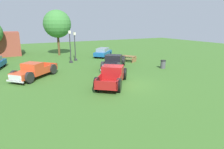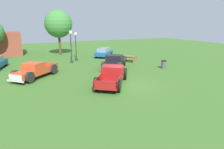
{
  "view_description": "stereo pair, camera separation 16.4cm",
  "coord_description": "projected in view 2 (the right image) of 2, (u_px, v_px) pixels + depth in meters",
  "views": [
    {
      "loc": [
        -8.22,
        -13.18,
        5.06
      ],
      "look_at": [
        -0.98,
        0.5,
        0.9
      ],
      "focal_mm": 30.84,
      "sensor_mm": 36.0,
      "label": 1
    },
    {
      "loc": [
        -8.07,
        -13.25,
        5.06
      ],
      "look_at": [
        -0.98,
        0.5,
        0.9
      ],
      "focal_mm": 30.84,
      "sensor_mm": 36.0,
      "label": 2
    }
  ],
  "objects": [
    {
      "name": "trash_can",
      "position": [
        164.0,
        64.0,
        21.94
      ],
      "size": [
        0.59,
        0.59,
        0.95
      ],
      "color": "#4C4C51",
      "rests_on": "ground_plane"
    },
    {
      "name": "ground_plane",
      "position": [
        125.0,
        85.0,
        16.26
      ],
      "size": [
        80.0,
        80.0,
        0.0
      ],
      "primitive_type": "plane",
      "color": "#3D6B28"
    },
    {
      "name": "brick_pavilion",
      "position": [
        4.0,
        44.0,
        30.88
      ],
      "size": [
        5.17,
        4.73,
        3.68
      ],
      "color": "brown",
      "rests_on": "ground_plane"
    },
    {
      "name": "lamp_post_far",
      "position": [
        76.0,
        46.0,
        26.25
      ],
      "size": [
        0.36,
        0.36,
        3.94
      ],
      "color": "#2D2D33",
      "rests_on": "ground_plane"
    },
    {
      "name": "sedan_distant_a",
      "position": [
        104.0,
        52.0,
        29.59
      ],
      "size": [
        4.02,
        4.08,
        1.36
      ],
      "color": "#195699",
      "rests_on": "ground_plane"
    },
    {
      "name": "lamp_post_near",
      "position": [
        71.0,
        46.0,
        24.72
      ],
      "size": [
        0.36,
        0.36,
        4.2
      ],
      "color": "#2D2D33",
      "rests_on": "ground_plane"
    },
    {
      "name": "picnic_table",
      "position": [
        130.0,
        58.0,
        25.94
      ],
      "size": [
        2.23,
        2.32,
        0.78
      ],
      "color": "olive",
      "rests_on": "ground_plane"
    },
    {
      "name": "pickup_truck_behind_right",
      "position": [
        114.0,
        62.0,
        21.7
      ],
      "size": [
        4.72,
        5.15,
        1.59
      ],
      "color": "black",
      "rests_on": "ground_plane"
    },
    {
      "name": "oak_tree_east",
      "position": [
        58.0,
        24.0,
        30.02
      ],
      "size": [
        4.27,
        4.27,
        7.05
      ],
      "color": "brown",
      "rests_on": "ground_plane"
    },
    {
      "name": "pickup_truck_behind_left",
      "position": [
        33.0,
        71.0,
        17.92
      ],
      "size": [
        4.79,
        4.6,
        1.5
      ],
      "color": "#D14723",
      "rests_on": "ground_plane"
    },
    {
      "name": "pickup_truck_foreground",
      "position": [
        113.0,
        75.0,
        16.41
      ],
      "size": [
        4.63,
        5.14,
        1.57
      ],
      "color": "maroon",
      "rests_on": "ground_plane"
    }
  ]
}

